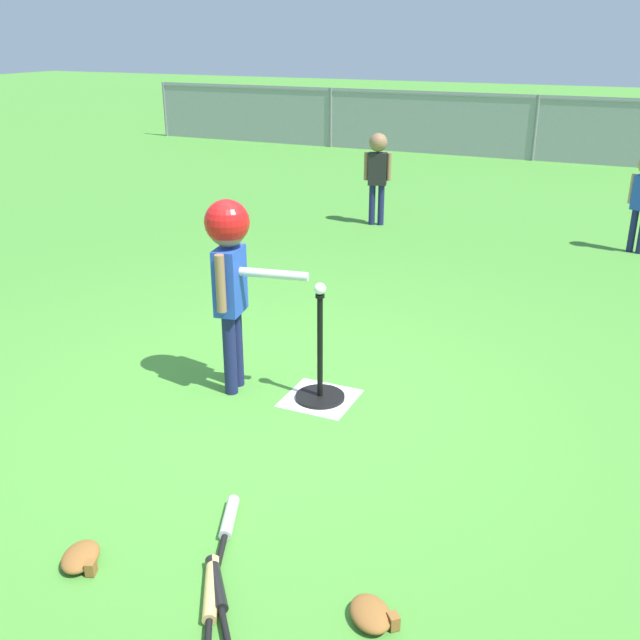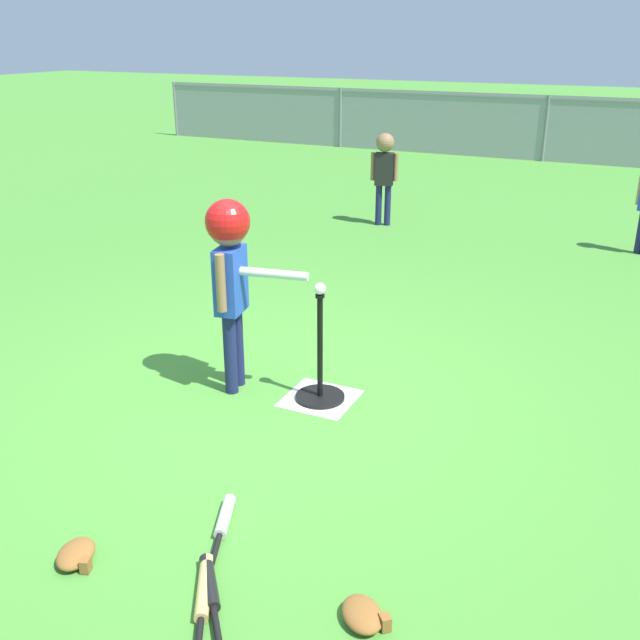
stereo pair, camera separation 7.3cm
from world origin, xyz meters
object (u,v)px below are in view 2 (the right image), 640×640
(batting_tee, at_px, (320,382))
(spare_bat_wood, at_px, (203,600))
(batter_child, at_px, (230,257))
(spare_bat_black, at_px, (211,593))
(glove_by_plate, at_px, (363,615))
(baseball_on_tee, at_px, (320,289))
(spare_bat_silver, at_px, (223,524))
(glove_near_bats, at_px, (76,554))
(fielder_deep_left, at_px, (384,167))

(batting_tee, relative_size, spare_bat_wood, 1.09)
(batter_child, xyz_separation_m, spare_bat_wood, (0.91, -1.76, -0.88))
(spare_bat_black, height_order, glove_by_plate, glove_by_plate)
(baseball_on_tee, distance_m, spare_bat_wood, 2.02)
(batter_child, relative_size, glove_by_plate, 4.71)
(spare_bat_silver, xyz_separation_m, spare_bat_black, (0.20, -0.41, 0.00))
(batter_child, height_order, glove_near_bats, batter_child)
(baseball_on_tee, height_order, batter_child, batter_child)
(spare_bat_wood, xyz_separation_m, glove_by_plate, (0.63, 0.21, 0.01))
(glove_near_bats, bearing_deg, fielder_deep_left, 98.16)
(batter_child, bearing_deg, glove_near_bats, -82.27)
(spare_bat_wood, bearing_deg, glove_by_plate, 17.95)
(spare_bat_black, distance_m, glove_by_plate, 0.64)
(baseball_on_tee, bearing_deg, spare_bat_black, -79.11)
(spare_bat_silver, distance_m, spare_bat_wood, 0.50)
(fielder_deep_left, distance_m, spare_bat_wood, 6.48)
(spare_bat_wood, bearing_deg, spare_bat_black, 80.44)
(batter_child, bearing_deg, fielder_deep_left, 98.33)
(spare_bat_wood, bearing_deg, baseball_on_tee, 100.37)
(spare_bat_silver, height_order, spare_bat_black, same)
(baseball_on_tee, relative_size, spare_bat_wood, 0.11)
(spare_bat_wood, height_order, glove_by_plate, glove_by_plate)
(spare_bat_wood, distance_m, glove_near_bats, 0.67)
(batting_tee, bearing_deg, glove_by_plate, -59.49)
(glove_by_plate, bearing_deg, spare_bat_wood, -162.05)
(batting_tee, height_order, glove_by_plate, batting_tee)
(spare_bat_wood, distance_m, glove_by_plate, 0.67)
(fielder_deep_left, height_order, glove_by_plate, fielder_deep_left)
(batting_tee, height_order, spare_bat_wood, batting_tee)
(batter_child, relative_size, glove_near_bats, 4.89)
(baseball_on_tee, height_order, spare_bat_black, baseball_on_tee)
(spare_bat_silver, relative_size, spare_bat_wood, 0.84)
(glove_near_bats, bearing_deg, batter_child, 97.73)
(batter_child, distance_m, spare_bat_silver, 1.72)
(batting_tee, relative_size, glove_near_bats, 2.76)
(spare_bat_black, relative_size, glove_near_bats, 1.97)
(spare_bat_silver, bearing_deg, fielder_deep_left, 103.36)
(fielder_deep_left, xyz_separation_m, spare_bat_silver, (1.38, -5.79, -0.68))
(spare_bat_silver, xyz_separation_m, spare_bat_wood, (0.19, -0.46, 0.00))
(glove_by_plate, bearing_deg, spare_bat_silver, 163.05)
(baseball_on_tee, bearing_deg, spare_bat_wood, -79.63)
(spare_bat_silver, relative_size, glove_near_bats, 2.12)
(glove_by_plate, bearing_deg, batting_tee, 120.51)
(fielder_deep_left, distance_m, spare_bat_silver, 5.99)
(spare_bat_wood, bearing_deg, batter_child, 117.41)
(batter_child, xyz_separation_m, spare_bat_silver, (0.72, -1.30, -0.88))
(baseball_on_tee, relative_size, glove_near_bats, 0.28)
(spare_bat_wood, bearing_deg, fielder_deep_left, 104.09)
(fielder_deep_left, bearing_deg, glove_by_plate, -69.99)
(spare_bat_silver, distance_m, spare_bat_black, 0.46)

